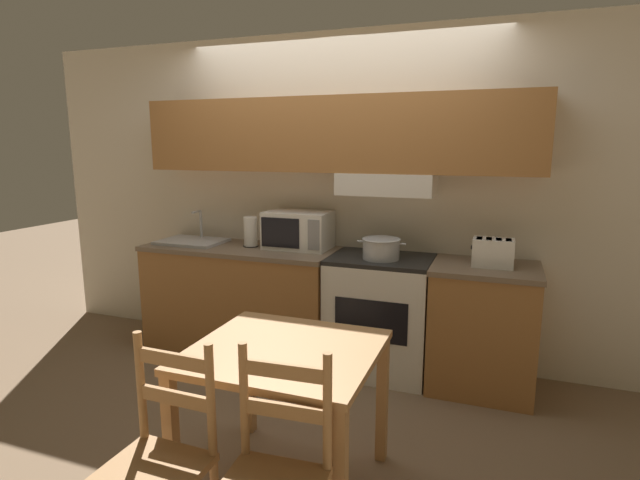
# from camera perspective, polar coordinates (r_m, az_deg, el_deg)

# --- Properties ---
(ground_plane) EXTENTS (16.00, 16.00, 0.00)m
(ground_plane) POSITION_cam_1_polar(r_m,az_deg,el_deg) (4.32, 1.88, -12.29)
(ground_plane) COLOR #7F664C
(wall_back) EXTENTS (5.43, 0.38, 2.55)m
(wall_back) POSITION_cam_1_polar(r_m,az_deg,el_deg) (3.92, 1.93, 7.78)
(wall_back) COLOR silver
(wall_back) RESTS_ON ground_plane
(lower_counter_main) EXTENTS (1.58, 0.60, 0.89)m
(lower_counter_main) POSITION_cam_1_polar(r_m,az_deg,el_deg) (4.19, -8.97, -6.67)
(lower_counter_main) COLOR #A36B38
(lower_counter_main) RESTS_ON ground_plane
(lower_counter_right_stub) EXTENTS (0.72, 0.60, 0.89)m
(lower_counter_right_stub) POSITION_cam_1_polar(r_m,az_deg,el_deg) (3.71, 18.06, -9.47)
(lower_counter_right_stub) COLOR #A36B38
(lower_counter_right_stub) RESTS_ON ground_plane
(stove_range) EXTENTS (0.74, 0.57, 0.89)m
(stove_range) POSITION_cam_1_polar(r_m,az_deg,el_deg) (3.80, 6.85, -8.49)
(stove_range) COLOR white
(stove_range) RESTS_ON ground_plane
(cooking_pot) EXTENTS (0.35, 0.28, 0.15)m
(cooking_pot) POSITION_cam_1_polar(r_m,az_deg,el_deg) (3.61, 7.01, -0.92)
(cooking_pot) COLOR #B7BABF
(cooking_pot) RESTS_ON stove_range
(microwave) EXTENTS (0.51, 0.34, 0.29)m
(microwave) POSITION_cam_1_polar(r_m,az_deg,el_deg) (3.95, -2.50, 1.16)
(microwave) COLOR white
(microwave) RESTS_ON lower_counter_main
(toaster) EXTENTS (0.28, 0.17, 0.19)m
(toaster) POSITION_cam_1_polar(r_m,az_deg,el_deg) (3.55, 19.17, -1.36)
(toaster) COLOR white
(toaster) RESTS_ON lower_counter_right_stub
(sink_basin) EXTENTS (0.53, 0.39, 0.26)m
(sink_basin) POSITION_cam_1_polar(r_m,az_deg,el_deg) (4.32, -14.43, -0.08)
(sink_basin) COLOR #B7BABF
(sink_basin) RESTS_ON lower_counter_main
(paper_towel_roll) EXTENTS (0.13, 0.13, 0.24)m
(paper_towel_roll) POSITION_cam_1_polar(r_m,az_deg,el_deg) (4.06, -7.94, 0.93)
(paper_towel_roll) COLOR black
(paper_towel_roll) RESTS_ON lower_counter_main
(dining_table) EXTENTS (0.88, 0.82, 0.74)m
(dining_table) POSITION_cam_1_polar(r_m,az_deg,el_deg) (2.50, -4.01, -14.52)
(dining_table) COLOR #B27F4C
(dining_table) RESTS_ON ground_plane
(chair_left_of_table) EXTENTS (0.39, 0.39, 0.94)m
(chair_left_of_table) POSITION_cam_1_polar(r_m,az_deg,el_deg) (2.24, -18.13, -23.37)
(chair_left_of_table) COLOR #B27F4C
(chair_left_of_table) RESTS_ON ground_plane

